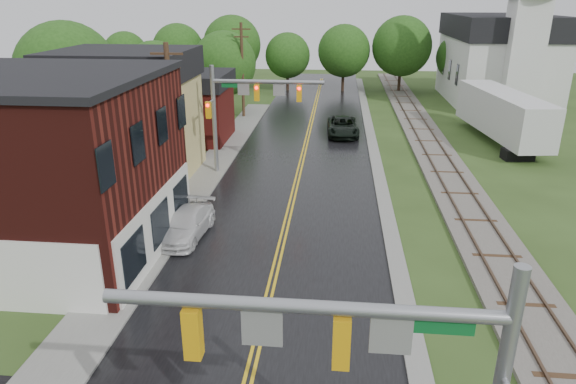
# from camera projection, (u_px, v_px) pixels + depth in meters

# --- Properties ---
(main_road) EXTENTS (10.00, 90.00, 0.02)m
(main_road) POSITION_uv_depth(u_px,v_px,m) (302.00, 161.00, 37.45)
(main_road) COLOR black
(main_road) RESTS_ON ground
(curb_right) EXTENTS (0.80, 70.00, 0.12)m
(curb_right) POSITION_uv_depth(u_px,v_px,m) (372.00, 145.00, 41.60)
(curb_right) COLOR gray
(curb_right) RESTS_ON ground
(sidewalk_left) EXTENTS (2.40, 50.00, 0.12)m
(sidewalk_left) POSITION_uv_depth(u_px,v_px,m) (201.00, 182.00, 33.37)
(sidewalk_left) COLOR gray
(sidewalk_left) RESTS_ON ground
(brick_building) EXTENTS (14.30, 10.30, 8.30)m
(brick_building) POSITION_uv_depth(u_px,v_px,m) (3.00, 165.00, 23.17)
(brick_building) COLOR #41120D
(brick_building) RESTS_ON ground
(yellow_house) EXTENTS (8.00, 7.00, 6.40)m
(yellow_house) POSITION_uv_depth(u_px,v_px,m) (130.00, 128.00, 33.59)
(yellow_house) COLOR tan
(yellow_house) RESTS_ON ground
(darkred_building) EXTENTS (7.00, 6.00, 4.40)m
(darkred_building) POSITION_uv_depth(u_px,v_px,m) (185.00, 114.00, 42.22)
(darkred_building) COLOR #3F0F0C
(darkred_building) RESTS_ON ground
(church) EXTENTS (10.40, 18.40, 20.00)m
(church) POSITION_uv_depth(u_px,v_px,m) (502.00, 50.00, 55.59)
(church) COLOR silver
(church) RESTS_ON ground
(railroad) EXTENTS (3.20, 80.00, 0.30)m
(railroad) POSITION_uv_depth(u_px,v_px,m) (430.00, 145.00, 41.15)
(railroad) COLOR #59544C
(railroad) RESTS_ON ground
(traffic_signal_near) EXTENTS (7.34, 0.30, 7.20)m
(traffic_signal_near) POSITION_uv_depth(u_px,v_px,m) (382.00, 369.00, 9.34)
(traffic_signal_near) COLOR gray
(traffic_signal_near) RESTS_ON ground
(traffic_signal_far) EXTENTS (7.34, 0.43, 7.20)m
(traffic_signal_far) POSITION_uv_depth(u_px,v_px,m) (246.00, 101.00, 33.20)
(traffic_signal_far) COLOR gray
(traffic_signal_far) RESTS_ON ground
(utility_pole_b) EXTENTS (1.80, 0.28, 9.00)m
(utility_pole_b) POSITION_uv_depth(u_px,v_px,m) (172.00, 121.00, 28.95)
(utility_pole_b) COLOR #382616
(utility_pole_b) RESTS_ON ground
(utility_pole_c) EXTENTS (1.80, 0.28, 9.00)m
(utility_pole_c) POSITION_uv_depth(u_px,v_px,m) (242.00, 69.00, 49.39)
(utility_pole_c) COLOR #382616
(utility_pole_c) RESTS_ON ground
(tree_left_b) EXTENTS (7.60, 7.60, 9.69)m
(tree_left_b) POSITION_uv_depth(u_px,v_px,m) (69.00, 75.00, 38.80)
(tree_left_b) COLOR black
(tree_left_b) RESTS_ON ground
(tree_left_c) EXTENTS (6.00, 6.00, 7.65)m
(tree_left_c) POSITION_uv_depth(u_px,v_px,m) (157.00, 76.00, 46.30)
(tree_left_c) COLOR black
(tree_left_c) RESTS_ON ground
(tree_left_e) EXTENTS (6.40, 6.40, 8.16)m
(tree_left_e) POSITION_uv_depth(u_px,v_px,m) (226.00, 65.00, 51.31)
(tree_left_e) COLOR black
(tree_left_e) RESTS_ON ground
(suv_dark) EXTENTS (2.82, 5.72, 1.56)m
(suv_dark) POSITION_uv_depth(u_px,v_px,m) (343.00, 127.00, 44.19)
(suv_dark) COLOR black
(suv_dark) RESTS_ON ground
(pickup_white) EXTENTS (2.26, 4.78, 1.35)m
(pickup_white) POSITION_uv_depth(u_px,v_px,m) (187.00, 224.00, 25.53)
(pickup_white) COLOR silver
(pickup_white) RESTS_ON ground
(semi_trailer) EXTENTS (4.48, 13.43, 4.09)m
(semi_trailer) POSITION_uv_depth(u_px,v_px,m) (503.00, 113.00, 41.56)
(semi_trailer) COLOR black
(semi_trailer) RESTS_ON ground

